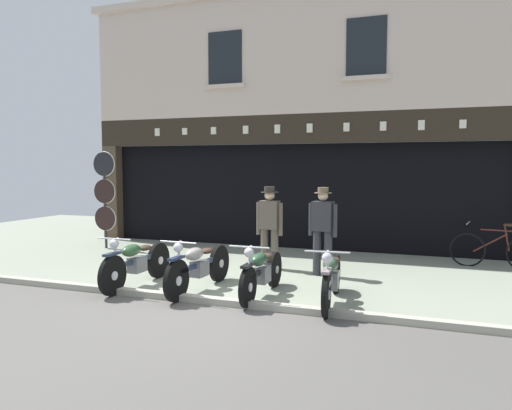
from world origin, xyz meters
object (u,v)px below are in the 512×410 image
at_px(motorcycle_left, 136,262).
at_px(leaning_bicycle, 496,250).
at_px(motorcycle_center_left, 199,266).
at_px(shopkeeper_center, 323,227).
at_px(motorcycle_center_right, 332,277).
at_px(motorcycle_center, 262,271).
at_px(salesman_left, 269,223).
at_px(advert_board_far, 473,185).
at_px(tyre_sign_pole, 105,192).
at_px(advert_board_near, 419,182).

relative_size(motorcycle_left, leaning_bicycle, 1.16).
relative_size(motorcycle_left, motorcycle_center_left, 0.96).
bearing_deg(shopkeeper_center, motorcycle_center_right, 115.37).
bearing_deg(motorcycle_center, leaning_bicycle, -136.18).
relative_size(motorcycle_center, salesman_left, 1.16).
bearing_deg(advert_board_far, tyre_sign_pole, -168.69).
height_order(motorcycle_left, advert_board_far, advert_board_far).
bearing_deg(salesman_left, motorcycle_center, 108.32).
xyz_separation_m(tyre_sign_pole, advert_board_far, (8.51, 1.70, 0.24)).
bearing_deg(advert_board_far, motorcycle_center_left, -133.10).
distance_m(motorcycle_center_left, motorcycle_center_right, 2.20).
bearing_deg(tyre_sign_pole, motorcycle_center_left, -36.30).
xyz_separation_m(motorcycle_center, advert_board_near, (2.19, 4.68, 1.28)).
bearing_deg(motorcycle_left, advert_board_near, -131.84).
relative_size(advert_board_near, leaning_bicycle, 0.63).
bearing_deg(leaning_bicycle, tyre_sign_pole, 103.61).
xyz_separation_m(motorcycle_center_left, tyre_sign_pole, (-4.10, 3.01, 0.97)).
bearing_deg(motorcycle_center, motorcycle_center_right, 177.63).
bearing_deg(salesman_left, advert_board_far, -143.43).
height_order(motorcycle_center, shopkeeper_center, shopkeeper_center).
xyz_separation_m(advert_board_near, advert_board_far, (1.13, -0.00, -0.05)).
bearing_deg(motorcycle_left, shopkeeper_center, -145.08).
bearing_deg(salesman_left, tyre_sign_pole, -7.60).
bearing_deg(motorcycle_center, advert_board_near, -115.49).
relative_size(motorcycle_center, tyre_sign_pole, 0.79).
distance_m(motorcycle_center_left, tyre_sign_pole, 5.18).
xyz_separation_m(motorcycle_left, advert_board_near, (4.42, 4.79, 1.27)).
height_order(motorcycle_left, motorcycle_center_right, motorcycle_left).
height_order(tyre_sign_pole, advert_board_far, tyre_sign_pole).
relative_size(motorcycle_center_left, advert_board_near, 1.91).
bearing_deg(motorcycle_center, shopkeeper_center, -108.33).
bearing_deg(motorcycle_center_left, motorcycle_left, 6.38).
height_order(motorcycle_center, leaning_bicycle, leaning_bicycle).
distance_m(motorcycle_center_right, leaning_bicycle, 4.49).
bearing_deg(motorcycle_center_left, leaning_bicycle, -140.28).
distance_m(motorcycle_left, tyre_sign_pole, 4.38).
height_order(motorcycle_left, shopkeeper_center, shopkeeper_center).
distance_m(motorcycle_left, shopkeeper_center, 3.43).
distance_m(motorcycle_left, salesman_left, 2.81).
relative_size(motorcycle_center, leaning_bicycle, 1.10).
xyz_separation_m(motorcycle_center_left, shopkeeper_center, (1.66, 1.82, 0.49)).
bearing_deg(shopkeeper_center, advert_board_far, -124.47).
bearing_deg(leaning_bicycle, shopkeeper_center, 129.72).
bearing_deg(salesman_left, leaning_bicycle, -157.47).
height_order(motorcycle_center_right, tyre_sign_pole, tyre_sign_pole).
bearing_deg(motorcycle_left, motorcycle_center_left, -175.25).
relative_size(salesman_left, advert_board_near, 1.51).
bearing_deg(motorcycle_left, salesman_left, -125.93).
height_order(motorcycle_center_left, tyre_sign_pole, tyre_sign_pole).
distance_m(motorcycle_center, motorcycle_center_right, 1.12).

